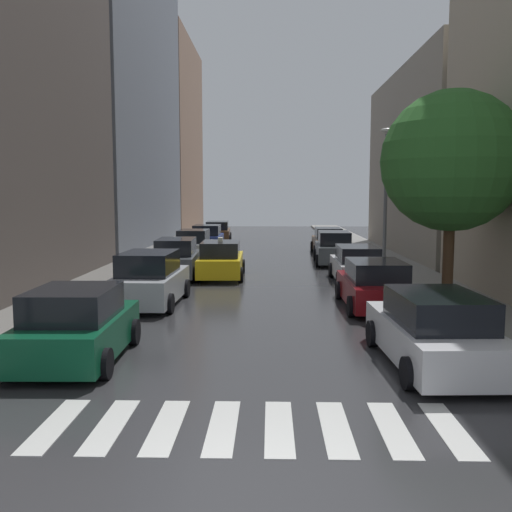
{
  "coord_description": "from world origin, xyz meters",
  "views": [
    {
      "loc": [
        0.31,
        -6.22,
        3.69
      ],
      "look_at": [
        -0.32,
        17.99,
        1.06
      ],
      "focal_mm": 39.74,
      "sensor_mm": 36.0,
      "label": 1
    }
  ],
  "objects_px": {
    "parked_car_left_nearest": "(76,327)",
    "parked_car_left_second": "(150,280)",
    "parked_car_left_fifth": "(207,238)",
    "lamp_post_right": "(386,189)",
    "parked_car_left_third": "(177,259)",
    "taxi_midroad": "(221,260)",
    "parked_car_right_fourth": "(334,249)",
    "parked_car_left_fourth": "(194,246)",
    "parked_car_right_second": "(375,285)",
    "parked_car_right_nearest": "(434,331)",
    "parked_car_left_sixth": "(218,232)",
    "parked_car_right_fifth": "(328,241)",
    "street_tree_right": "(452,161)",
    "parked_car_right_third": "(357,265)"
  },
  "relations": [
    {
      "from": "parked_car_left_nearest",
      "to": "parked_car_left_second",
      "type": "bearing_deg",
      "value": -3.55
    },
    {
      "from": "parked_car_left_fifth",
      "to": "lamp_post_right",
      "type": "xyz_separation_m",
      "value": [
        9.48,
        -11.55,
        3.15
      ]
    },
    {
      "from": "parked_car_left_third",
      "to": "taxi_midroad",
      "type": "bearing_deg",
      "value": -97.57
    },
    {
      "from": "parked_car_left_fifth",
      "to": "parked_car_right_fourth",
      "type": "distance_m",
      "value": 10.57
    },
    {
      "from": "parked_car_left_second",
      "to": "parked_car_right_fourth",
      "type": "relative_size",
      "value": 0.94
    },
    {
      "from": "parked_car_left_fourth",
      "to": "parked_car_right_second",
      "type": "height_order",
      "value": "parked_car_left_fourth"
    },
    {
      "from": "parked_car_right_nearest",
      "to": "lamp_post_right",
      "type": "distance_m",
      "value": 14.52
    },
    {
      "from": "taxi_midroad",
      "to": "lamp_post_right",
      "type": "height_order",
      "value": "lamp_post_right"
    },
    {
      "from": "parked_car_left_sixth",
      "to": "parked_car_right_fifth",
      "type": "relative_size",
      "value": 1.06
    },
    {
      "from": "parked_car_right_nearest",
      "to": "street_tree_right",
      "type": "distance_m",
      "value": 8.19
    },
    {
      "from": "parked_car_right_third",
      "to": "taxi_midroad",
      "type": "xyz_separation_m",
      "value": [
        -5.84,
        1.33,
        0.03
      ]
    },
    {
      "from": "parked_car_left_second",
      "to": "parked_car_right_second",
      "type": "relative_size",
      "value": 1.0
    },
    {
      "from": "parked_car_left_nearest",
      "to": "parked_car_right_fifth",
      "type": "xyz_separation_m",
      "value": [
        7.91,
        23.38,
        -0.01
      ]
    },
    {
      "from": "parked_car_left_fifth",
      "to": "parked_car_right_fifth",
      "type": "relative_size",
      "value": 0.9
    },
    {
      "from": "parked_car_left_third",
      "to": "parked_car_right_nearest",
      "type": "height_order",
      "value": "parked_car_left_third"
    },
    {
      "from": "parked_car_left_nearest",
      "to": "parked_car_right_nearest",
      "type": "height_order",
      "value": "parked_car_left_nearest"
    },
    {
      "from": "parked_car_left_third",
      "to": "parked_car_left_fourth",
      "type": "bearing_deg",
      "value": -1.93
    },
    {
      "from": "parked_car_left_sixth",
      "to": "street_tree_right",
      "type": "relative_size",
      "value": 0.69
    },
    {
      "from": "parked_car_right_third",
      "to": "parked_car_left_fifth",
      "type": "bearing_deg",
      "value": 29.81
    },
    {
      "from": "parked_car_right_third",
      "to": "street_tree_right",
      "type": "distance_m",
      "value": 6.78
    },
    {
      "from": "parked_car_right_nearest",
      "to": "parked_car_right_fourth",
      "type": "relative_size",
      "value": 1.0
    },
    {
      "from": "parked_car_left_second",
      "to": "parked_car_right_nearest",
      "type": "xyz_separation_m",
      "value": [
        7.57,
        -6.65,
        -0.07
      ]
    },
    {
      "from": "parked_car_left_nearest",
      "to": "parked_car_right_fourth",
      "type": "height_order",
      "value": "parked_car_right_fourth"
    },
    {
      "from": "lamp_post_right",
      "to": "street_tree_right",
      "type": "bearing_deg",
      "value": -85.03
    },
    {
      "from": "parked_car_right_third",
      "to": "lamp_post_right",
      "type": "height_order",
      "value": "lamp_post_right"
    },
    {
      "from": "parked_car_left_second",
      "to": "parked_car_left_third",
      "type": "relative_size",
      "value": 0.94
    },
    {
      "from": "parked_car_left_fourth",
      "to": "parked_car_right_third",
      "type": "bearing_deg",
      "value": -133.8
    },
    {
      "from": "street_tree_right",
      "to": "lamp_post_right",
      "type": "xyz_separation_m",
      "value": [
        -0.64,
        7.33,
        -0.83
      ]
    },
    {
      "from": "parked_car_right_second",
      "to": "lamp_post_right",
      "type": "distance_m",
      "value": 8.55
    },
    {
      "from": "taxi_midroad",
      "to": "street_tree_right",
      "type": "bearing_deg",
      "value": -129.04
    },
    {
      "from": "parked_car_left_fifth",
      "to": "parked_car_right_second",
      "type": "bearing_deg",
      "value": -158.69
    },
    {
      "from": "parked_car_right_second",
      "to": "parked_car_right_fifth",
      "type": "distance_m",
      "value": 17.22
    },
    {
      "from": "taxi_midroad",
      "to": "street_tree_right",
      "type": "distance_m",
      "value": 11.01
    },
    {
      "from": "parked_car_right_second",
      "to": "taxi_midroad",
      "type": "height_order",
      "value": "taxi_midroad"
    },
    {
      "from": "lamp_post_right",
      "to": "taxi_midroad",
      "type": "bearing_deg",
      "value": -172.11
    },
    {
      "from": "taxi_midroad",
      "to": "street_tree_right",
      "type": "height_order",
      "value": "street_tree_right"
    },
    {
      "from": "parked_car_left_third",
      "to": "parked_car_right_fifth",
      "type": "relative_size",
      "value": 1.04
    },
    {
      "from": "parked_car_left_nearest",
      "to": "parked_car_left_fifth",
      "type": "relative_size",
      "value": 0.99
    },
    {
      "from": "parked_car_left_nearest",
      "to": "taxi_midroad",
      "type": "relative_size",
      "value": 0.92
    },
    {
      "from": "parked_car_left_nearest",
      "to": "parked_car_left_second",
      "type": "height_order",
      "value": "parked_car_left_second"
    },
    {
      "from": "parked_car_left_nearest",
      "to": "parked_car_right_nearest",
      "type": "distance_m",
      "value": 7.84
    },
    {
      "from": "taxi_midroad",
      "to": "parked_car_left_fourth",
      "type": "bearing_deg",
      "value": 16.65
    },
    {
      "from": "parked_car_right_nearest",
      "to": "parked_car_right_third",
      "type": "bearing_deg",
      "value": -2.97
    },
    {
      "from": "parked_car_left_nearest",
      "to": "parked_car_left_fourth",
      "type": "xyz_separation_m",
      "value": [
        0.01,
        19.3,
        0.03
      ]
    },
    {
      "from": "parked_car_left_fifth",
      "to": "parked_car_right_fifth",
      "type": "distance_m",
      "value": 8.11
    },
    {
      "from": "parked_car_right_fourth",
      "to": "lamp_post_right",
      "type": "bearing_deg",
      "value": -154.17
    },
    {
      "from": "parked_car_left_fifth",
      "to": "parked_car_right_third",
      "type": "height_order",
      "value": "parked_car_left_fifth"
    },
    {
      "from": "parked_car_left_fifth",
      "to": "parked_car_left_fourth",
      "type": "bearing_deg",
      "value": 179.1
    },
    {
      "from": "lamp_post_right",
      "to": "parked_car_right_third",
      "type": "bearing_deg",
      "value": -124.39
    },
    {
      "from": "lamp_post_right",
      "to": "parked_car_left_third",
      "type": "bearing_deg",
      "value": -174.82
    }
  ]
}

